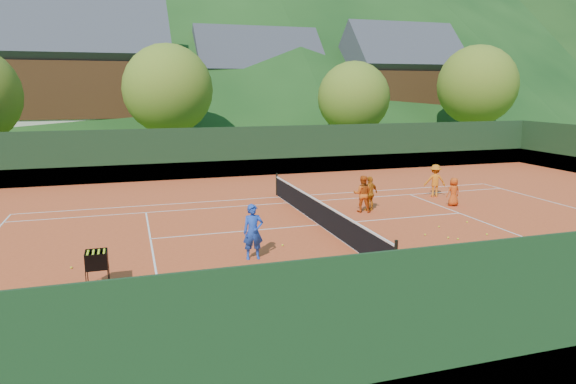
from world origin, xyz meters
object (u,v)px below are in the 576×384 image
object	(u,v)px
student_b	(370,194)
student_d	(435,181)
chalet_left	(88,84)
student_a	(362,194)
chalet_right	(398,88)
tennis_net	(320,212)
student_c	(454,192)
chalet_mid	(257,91)
coach	(253,232)
ball_hopper	(97,261)

from	to	relation	value
student_b	student_d	bearing A→B (deg)	178.72
student_d	chalet_left	bearing A→B (deg)	-37.94
student_b	student_a	bearing A→B (deg)	-8.99
chalet_right	tennis_net	bearing A→B (deg)	-123.69
student_b	student_c	world-z (taller)	student_b
student_d	chalet_mid	distance (m)	30.99
student_d	chalet_left	xyz separation A→B (m)	(-17.30, 26.68, 4.83)
coach	ball_hopper	world-z (taller)	coach
coach	student_b	bearing A→B (deg)	40.49
ball_hopper	tennis_net	bearing A→B (deg)	28.05
student_c	student_a	bearing A→B (deg)	-4.57
student_b	chalet_left	distance (m)	31.60
coach	chalet_left	distance (m)	34.17
tennis_net	chalet_left	bearing A→B (deg)	108.43
ball_hopper	chalet_left	xyz separation A→B (m)	(-2.06, 34.23, 4.88)
chalet_mid	chalet_right	size ratio (longest dim) A/B	1.06
student_b	student_c	bearing A→B (deg)	153.23
student_d	chalet_right	world-z (taller)	chalet_right
student_a	student_b	bearing A→B (deg)	-141.89
student_c	ball_hopper	size ratio (longest dim) A/B	1.29
student_d	chalet_left	distance (m)	32.16
student_d	chalet_mid	xyz separation A→B (m)	(-1.30, 30.68, 4.17)
tennis_net	ball_hopper	size ratio (longest dim) A/B	12.07
student_b	chalet_left	xyz separation A→B (m)	(-12.94, 28.42, 4.87)
ball_hopper	chalet_mid	distance (m)	40.91
chalet_mid	student_b	bearing A→B (deg)	-95.40
chalet_mid	student_c	bearing A→B (deg)	-88.29
chalet_mid	chalet_right	bearing A→B (deg)	-15.95
coach	tennis_net	size ratio (longest dim) A/B	0.14
student_b	coach	bearing A→B (deg)	13.90
student_a	chalet_right	xyz separation A→B (m)	(17.48, 28.52, 4.44)
chalet_right	student_c	bearing A→B (deg)	-114.42
coach	chalet_left	bearing A→B (deg)	104.78
student_c	student_d	world-z (taller)	student_d
student_d	chalet_mid	size ratio (longest dim) A/B	0.13
coach	chalet_right	bearing A→B (deg)	58.36
coach	chalet_right	world-z (taller)	chalet_right
coach	student_a	xyz separation A→B (m)	(5.94, 4.67, -0.08)
chalet_right	coach	bearing A→B (deg)	-125.20
coach	student_b	distance (m)	7.95
chalet_left	chalet_right	bearing A→B (deg)	0.00
student_a	chalet_mid	xyz separation A→B (m)	(3.48, 32.52, 4.17)
coach	tennis_net	world-z (taller)	coach
coach	student_a	size ratio (longest dim) A/B	1.10
student_a	chalet_right	world-z (taller)	chalet_right
coach	ball_hopper	size ratio (longest dim) A/B	1.74
coach	student_a	bearing A→B (deg)	41.74
chalet_right	chalet_left	bearing A→B (deg)	-180.00
student_a	ball_hopper	distance (m)	11.92
student_d	tennis_net	bearing A→B (deg)	43.56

